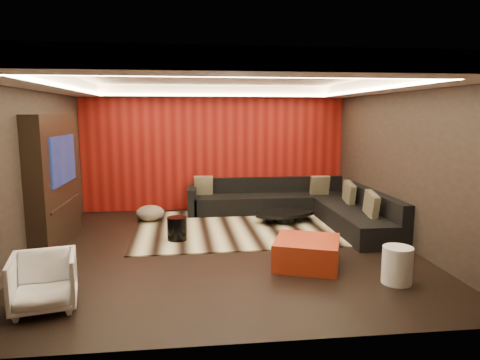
{
  "coord_description": "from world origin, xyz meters",
  "views": [
    {
      "loc": [
        -0.58,
        -6.83,
        2.21
      ],
      "look_at": [
        0.3,
        0.6,
        1.05
      ],
      "focal_mm": 32.0,
      "sensor_mm": 36.0,
      "label": 1
    }
  ],
  "objects": [
    {
      "name": "floor",
      "position": [
        0.0,
        0.0,
        -0.01
      ],
      "size": [
        6.0,
        6.0,
        0.02
      ],
      "primitive_type": "cube",
      "color": "black",
      "rests_on": "ground"
    },
    {
      "name": "ceiling",
      "position": [
        0.0,
        0.0,
        2.81
      ],
      "size": [
        6.0,
        6.0,
        0.02
      ],
      "primitive_type": "cube",
      "color": "silver",
      "rests_on": "ground"
    },
    {
      "name": "wall_back",
      "position": [
        0.0,
        3.01,
        1.4
      ],
      "size": [
        6.0,
        0.02,
        2.8
      ],
      "primitive_type": "cube",
      "color": "black",
      "rests_on": "ground"
    },
    {
      "name": "wall_left",
      "position": [
        -3.01,
        0.0,
        1.4
      ],
      "size": [
        0.02,
        6.0,
        2.8
      ],
      "primitive_type": "cube",
      "color": "black",
      "rests_on": "ground"
    },
    {
      "name": "wall_right",
      "position": [
        3.01,
        0.0,
        1.4
      ],
      "size": [
        0.02,
        6.0,
        2.8
      ],
      "primitive_type": "cube",
      "color": "black",
      "rests_on": "ground"
    },
    {
      "name": "red_feature_wall",
      "position": [
        0.0,
        2.97,
        1.4
      ],
      "size": [
        5.98,
        0.05,
        2.78
      ],
      "primitive_type": "cube",
      "color": "#6B0C0A",
      "rests_on": "ground"
    },
    {
      "name": "soffit_back",
      "position": [
        0.0,
        2.7,
        2.69
      ],
      "size": [
        6.0,
        0.6,
        0.22
      ],
      "primitive_type": "cube",
      "color": "silver",
      "rests_on": "ground"
    },
    {
      "name": "soffit_front",
      "position": [
        0.0,
        -2.7,
        2.69
      ],
      "size": [
        6.0,
        0.6,
        0.22
      ],
      "primitive_type": "cube",
      "color": "silver",
      "rests_on": "ground"
    },
    {
      "name": "soffit_left",
      "position": [
        -2.7,
        0.0,
        2.69
      ],
      "size": [
        0.6,
        4.8,
        0.22
      ],
      "primitive_type": "cube",
      "color": "silver",
      "rests_on": "ground"
    },
    {
      "name": "soffit_right",
      "position": [
        2.7,
        0.0,
        2.69
      ],
      "size": [
        0.6,
        4.8,
        0.22
      ],
      "primitive_type": "cube",
      "color": "silver",
      "rests_on": "ground"
    },
    {
      "name": "cove_back",
      "position": [
        0.0,
        2.36,
        2.6
      ],
      "size": [
        4.8,
        0.08,
        0.04
      ],
      "primitive_type": "cube",
      "color": "#FFD899",
      "rests_on": "ground"
    },
    {
      "name": "cove_front",
      "position": [
        0.0,
        -2.36,
        2.6
      ],
      "size": [
        4.8,
        0.08,
        0.04
      ],
      "primitive_type": "cube",
      "color": "#FFD899",
      "rests_on": "ground"
    },
    {
      "name": "cove_left",
      "position": [
        -2.36,
        0.0,
        2.6
      ],
      "size": [
        0.08,
        4.8,
        0.04
      ],
      "primitive_type": "cube",
      "color": "#FFD899",
      "rests_on": "ground"
    },
    {
      "name": "cove_right",
      "position": [
        2.36,
        0.0,
        2.6
      ],
      "size": [
        0.08,
        4.8,
        0.04
      ],
      "primitive_type": "cube",
      "color": "#FFD899",
      "rests_on": "ground"
    },
    {
      "name": "tv_surround",
      "position": [
        -2.85,
        0.6,
        1.1
      ],
      "size": [
        0.3,
        2.0,
        2.2
      ],
      "primitive_type": "cube",
      "color": "black",
      "rests_on": "ground"
    },
    {
      "name": "tv_screen",
      "position": [
        -2.69,
        0.6,
        1.45
      ],
      "size": [
        0.04,
        1.3,
        0.8
      ],
      "primitive_type": "cube",
      "color": "black",
      "rests_on": "ground"
    },
    {
      "name": "tv_shelf",
      "position": [
        -2.69,
        0.6,
        0.7
      ],
      "size": [
        0.04,
        1.6,
        0.04
      ],
      "primitive_type": "cube",
      "color": "black",
      "rests_on": "ground"
    },
    {
      "name": "rug",
      "position": [
        0.34,
        1.27,
        0.01
      ],
      "size": [
        4.07,
        3.1,
        0.02
      ],
      "primitive_type": "cube",
      "rotation": [
        0.0,
        0.0,
        0.02
      ],
      "color": "beige",
      "rests_on": "floor"
    },
    {
      "name": "coffee_table",
      "position": [
        1.33,
        1.52,
        0.13
      ],
      "size": [
        1.6,
        1.6,
        0.22
      ],
      "primitive_type": "cylinder",
      "rotation": [
        0.0,
        0.0,
        0.28
      ],
      "color": "black",
      "rests_on": "rug"
    },
    {
      "name": "drum_stool",
      "position": [
        -0.82,
        0.52,
        0.22
      ],
      "size": [
        0.43,
        0.43,
        0.41
      ],
      "primitive_type": "cylinder",
      "rotation": [
        0.0,
        0.0,
        -0.28
      ],
      "color": "black",
      "rests_on": "rug"
    },
    {
      "name": "striped_pouf",
      "position": [
        -1.41,
        1.97,
        0.18
      ],
      "size": [
        0.66,
        0.66,
        0.32
      ],
      "primitive_type": "ellipsoid",
      "rotation": [
        0.0,
        0.0,
        0.15
      ],
      "color": "beige",
      "rests_on": "rug"
    },
    {
      "name": "white_side_table",
      "position": [
        2.1,
        -1.74,
        0.25
      ],
      "size": [
        0.41,
        0.41,
        0.49
      ],
      "primitive_type": "cylinder",
      "rotation": [
        0.0,
        0.0,
        0.05
      ],
      "color": "white",
      "rests_on": "floor"
    },
    {
      "name": "orange_ottoman",
      "position": [
        1.1,
        -0.96,
        0.2
      ],
      "size": [
        1.17,
        1.17,
        0.4
      ],
      "primitive_type": "cube",
      "rotation": [
        0.0,
        0.0,
        -0.37
      ],
      "color": "maroon",
      "rests_on": "floor"
    },
    {
      "name": "armchair",
      "position": [
        -2.25,
        -1.98,
        0.32
      ],
      "size": [
        0.83,
        0.84,
        0.64
      ],
      "primitive_type": "imported",
      "rotation": [
        0.0,
        0.0,
        0.22
      ],
      "color": "white",
      "rests_on": "floor"
    },
    {
      "name": "sectional_sofa",
      "position": [
        1.73,
        1.86,
        0.26
      ],
      "size": [
        3.65,
        3.5,
        0.75
      ],
      "color": "black",
      "rests_on": "floor"
    },
    {
      "name": "throw_pillows",
      "position": [
        1.82,
        1.68,
        0.62
      ],
      "size": [
        3.19,
        2.77,
        0.5
      ],
      "color": "tan",
      "rests_on": "sectional_sofa"
    }
  ]
}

